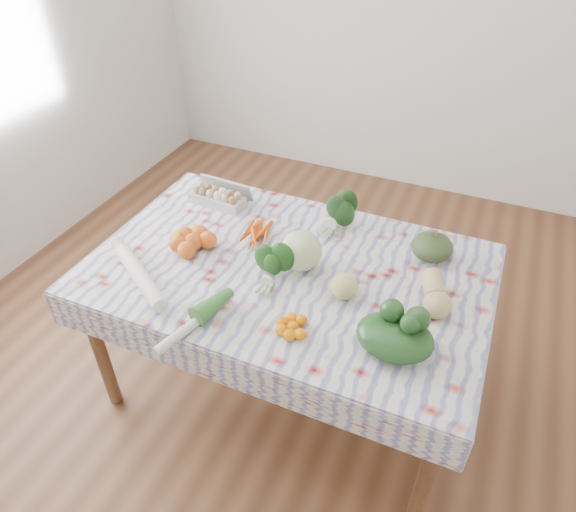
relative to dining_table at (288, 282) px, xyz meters
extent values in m
plane|color=brown|center=(0.00, 0.00, -0.68)|extent=(4.50, 4.50, 0.00)
cube|color=brown|center=(0.00, 0.00, 0.05)|extent=(1.60, 1.00, 0.04)
cylinder|color=brown|center=(-0.74, -0.44, -0.32)|extent=(0.06, 0.06, 0.71)
cylinder|color=brown|center=(0.74, -0.44, -0.32)|extent=(0.06, 0.06, 0.71)
cylinder|color=brown|center=(-0.74, 0.44, -0.32)|extent=(0.06, 0.06, 0.71)
cylinder|color=brown|center=(0.74, 0.44, -0.32)|extent=(0.06, 0.06, 0.71)
cube|color=silver|center=(0.00, 0.00, 0.08)|extent=(1.66, 1.06, 0.01)
cube|color=#BAB9B4|center=(-0.52, 0.31, 0.12)|extent=(0.29, 0.13, 0.08)
cube|color=#F0550B|center=(-0.20, 0.14, 0.10)|extent=(0.20, 0.18, 0.04)
ellipsoid|color=#1D3D18|center=(0.08, 0.36, 0.16)|extent=(0.18, 0.16, 0.15)
ellipsoid|color=#364823|center=(0.54, 0.30, 0.14)|extent=(0.23, 0.23, 0.11)
sphere|color=#C0DB90|center=(0.05, 0.02, 0.17)|extent=(0.19, 0.19, 0.17)
ellipsoid|color=tan|center=(0.61, 0.02, 0.14)|extent=(0.17, 0.25, 0.11)
cube|color=orange|center=(-0.43, -0.05, 0.13)|extent=(0.33, 0.33, 0.08)
ellipsoid|color=#1D4F17|center=(-0.02, -0.11, 0.13)|extent=(0.14, 0.14, 0.10)
cube|color=orange|center=(0.16, -0.33, 0.11)|extent=(0.19, 0.19, 0.05)
sphere|color=#D4CA6C|center=(0.27, -0.08, 0.14)|extent=(0.13, 0.13, 0.11)
ellipsoid|color=#173715|center=(0.52, -0.27, 0.14)|extent=(0.31, 0.27, 0.12)
cylinder|color=white|center=(-0.51, -0.33, 0.12)|extent=(0.40, 0.29, 0.06)
cylinder|color=silver|center=(-0.18, -0.46, 0.10)|extent=(0.14, 0.36, 0.04)
camera|label=1|loc=(0.67, -1.54, 1.45)|focal=32.00mm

